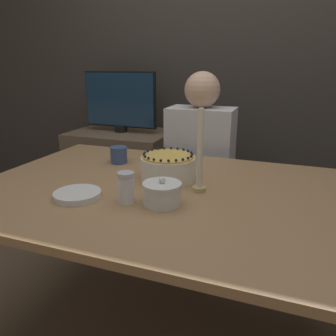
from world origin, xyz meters
TOP-DOWN VIEW (x-y plane):
  - ground_plane at (0.00, 0.00)m, footprint 12.00×12.00m
  - wall_behind at (0.00, 1.40)m, footprint 8.00×0.05m
  - dining_table at (0.00, 0.00)m, footprint 1.60×1.08m
  - cake at (-0.03, 0.11)m, footprint 0.24×0.24m
  - sugar_bowl at (0.05, -0.15)m, footprint 0.14×0.14m
  - sugar_shaker at (-0.08, -0.19)m, footprint 0.06×0.06m
  - plate_stack at (-0.28, -0.21)m, footprint 0.18×0.18m
  - candle at (0.14, 0.02)m, footprint 0.05×0.05m
  - cup at (-0.35, 0.26)m, footprint 0.09×0.09m
  - person_man_blue_shirt at (-0.04, 0.74)m, footprint 0.40×0.34m
  - side_cabinet at (-0.78, 1.08)m, footprint 0.78×0.55m
  - tv_monitor at (-0.78, 1.08)m, footprint 0.60×0.10m

SIDE VIEW (x-z plane):
  - ground_plane at x=0.00m, z-range 0.00..0.00m
  - side_cabinet at x=-0.78m, z-range 0.00..0.72m
  - person_man_blue_shirt at x=-0.04m, z-range -0.08..1.12m
  - dining_table at x=0.00m, z-range 0.28..1.02m
  - plate_stack at x=-0.28m, z-range 0.74..0.77m
  - sugar_bowl at x=0.05m, z-range 0.73..0.84m
  - cup at x=-0.35m, z-range 0.74..0.83m
  - cake at x=-0.03m, z-range 0.74..0.86m
  - sugar_shaker at x=-0.08m, z-range 0.74..0.86m
  - candle at x=0.14m, z-range 0.72..1.05m
  - tv_monitor at x=-0.78m, z-range 0.73..1.19m
  - wall_behind at x=0.00m, z-range 0.00..2.60m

